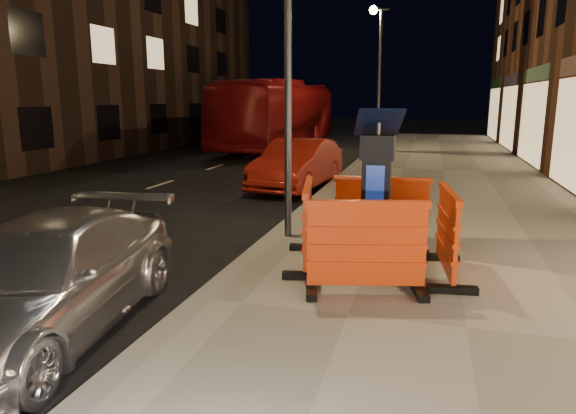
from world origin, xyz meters
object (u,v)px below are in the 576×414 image
(parking_kiosk, at_px, (376,196))
(barrier_back, at_px, (381,214))
(barrier_front, at_px, (366,248))
(car_red, at_px, (298,188))
(barrier_bldgside, at_px, (447,233))
(bus_doubledecker, at_px, (279,148))
(car_silver, at_px, (50,331))
(barrier_kerbside, at_px, (307,224))

(parking_kiosk, distance_m, barrier_back, 1.05)
(barrier_front, xyz_separation_m, car_red, (-2.83, 7.78, -0.73))
(barrier_bldgside, bearing_deg, bus_doubledecker, 16.01)
(car_silver, bearing_deg, barrier_back, 40.10)
(barrier_kerbside, bearing_deg, barrier_bldgside, -100.88)
(barrier_kerbside, relative_size, car_silver, 0.36)
(car_silver, relative_size, bus_doubledecker, 0.35)
(barrier_kerbside, xyz_separation_m, bus_doubledecker, (-5.68, 17.95, -0.73))
(parking_kiosk, bearing_deg, car_silver, -150.23)
(barrier_back, distance_m, barrier_kerbside, 1.34)
(car_red, distance_m, bus_doubledecker, 11.75)
(parking_kiosk, distance_m, bus_doubledecker, 19.17)
(car_red, bearing_deg, parking_kiosk, -61.99)
(parking_kiosk, distance_m, barrier_bldgside, 1.05)
(parking_kiosk, height_order, barrier_bldgside, parking_kiosk)
(barrier_front, relative_size, barrier_back, 1.00)
(barrier_back, relative_size, barrier_kerbside, 1.00)
(barrier_kerbside, bearing_deg, bus_doubledecker, 6.68)
(barrier_kerbside, xyz_separation_m, car_silver, (-2.27, -2.57, -0.73))
(parking_kiosk, bearing_deg, barrier_back, 81.12)
(barrier_kerbside, bearing_deg, car_red, 4.52)
(barrier_back, distance_m, bus_doubledecker, 18.26)
(barrier_bldgside, xyz_separation_m, bus_doubledecker, (-7.58, 17.95, -0.73))
(parking_kiosk, xyz_separation_m, barrier_kerbside, (-0.95, 0.00, -0.46))
(barrier_back, xyz_separation_m, car_red, (-2.83, 5.88, -0.73))
(parking_kiosk, bearing_deg, barrier_kerbside, 171.12)
(parking_kiosk, relative_size, barrier_kerbside, 1.40)
(barrier_kerbside, height_order, car_silver, barrier_kerbside)
(barrier_kerbside, height_order, car_red, barrier_kerbside)
(car_silver, relative_size, car_red, 1.00)
(car_silver, distance_m, car_red, 9.41)
(barrier_front, distance_m, bus_doubledecker, 20.04)
(barrier_kerbside, relative_size, bus_doubledecker, 0.12)
(barrier_front, height_order, barrier_bldgside, same)
(barrier_kerbside, height_order, barrier_bldgside, same)
(barrier_front, relative_size, barrier_bldgside, 1.00)
(barrier_front, height_order, barrier_back, same)
(parking_kiosk, xyz_separation_m, car_red, (-2.83, 6.83, -1.19))
(parking_kiosk, distance_m, car_silver, 4.29)
(barrier_front, height_order, car_silver, barrier_front)
(parking_kiosk, relative_size, barrier_bldgside, 1.40)
(car_silver, bearing_deg, parking_kiosk, 31.16)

